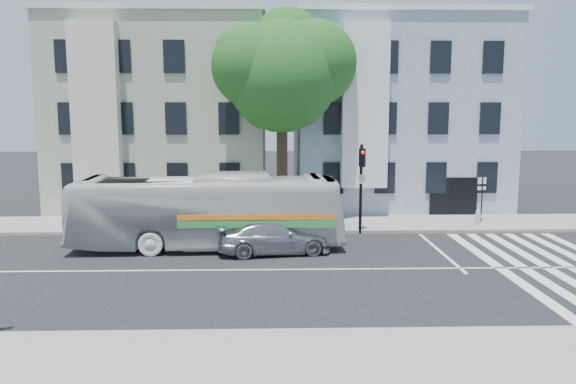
{
  "coord_description": "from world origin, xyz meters",
  "views": [
    {
      "loc": [
        -0.45,
        -20.09,
        5.87
      ],
      "look_at": [
        0.17,
        3.43,
        2.4
      ],
      "focal_mm": 35.0,
      "sensor_mm": 36.0,
      "label": 1
    }
  ],
  "objects_px": {
    "fire_hydrant": "(478,217)",
    "sedan": "(274,237)",
    "traffic_signal": "(361,177)",
    "bus": "(207,211)"
  },
  "relations": [
    {
      "from": "sedan",
      "to": "fire_hydrant",
      "type": "xyz_separation_m",
      "value": [
        10.26,
        4.9,
        -0.14
      ]
    },
    {
      "from": "traffic_signal",
      "to": "sedan",
      "type": "bearing_deg",
      "value": -115.39
    },
    {
      "from": "bus",
      "to": "fire_hydrant",
      "type": "distance_m",
      "value": 13.71
    },
    {
      "from": "bus",
      "to": "sedan",
      "type": "xyz_separation_m",
      "value": [
        2.82,
        -0.93,
        -0.91
      ]
    },
    {
      "from": "traffic_signal",
      "to": "fire_hydrant",
      "type": "xyz_separation_m",
      "value": [
        6.15,
        1.38,
        -2.21
      ]
    },
    {
      "from": "traffic_signal",
      "to": "bus",
      "type": "bearing_deg",
      "value": -135.44
    },
    {
      "from": "sedan",
      "to": "fire_hydrant",
      "type": "bearing_deg",
      "value": -73.37
    },
    {
      "from": "fire_hydrant",
      "to": "sedan",
      "type": "bearing_deg",
      "value": -154.5
    },
    {
      "from": "bus",
      "to": "sedan",
      "type": "distance_m",
      "value": 3.11
    },
    {
      "from": "bus",
      "to": "traffic_signal",
      "type": "height_order",
      "value": "traffic_signal"
    }
  ]
}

